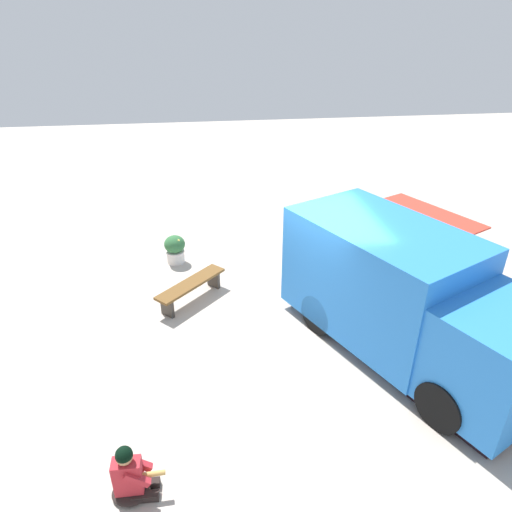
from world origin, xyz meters
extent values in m
plane|color=#B8AC9E|center=(0.00, 0.00, 0.00)|extent=(40.00, 40.00, 0.00)
cube|color=#2A7EDD|center=(1.30, -0.59, 1.30)|extent=(3.33, 4.03, 2.15)
cube|color=#2A7EDD|center=(2.38, -2.84, 1.07)|extent=(2.40, 2.19, 1.69)
cube|color=black|center=(2.22, -0.15, 1.43)|extent=(0.85, 1.75, 0.75)
cube|color=red|center=(2.49, -0.02, 2.33)|extent=(1.45, 2.15, 0.03)
cube|color=black|center=(1.63, -1.27, 0.11)|extent=(3.50, 4.98, 0.23)
cylinder|color=black|center=(1.48, -3.05, 0.42)|extent=(0.56, 0.85, 0.83)
cylinder|color=black|center=(3.11, -2.28, 0.42)|extent=(0.56, 0.85, 0.83)
cylinder|color=black|center=(0.22, -0.41, 0.42)|extent=(0.56, 0.85, 0.83)
cylinder|color=black|center=(1.85, 0.36, 0.42)|extent=(0.56, 0.85, 0.83)
ellipsoid|color=#2A211F|center=(-3.19, -3.62, 0.06)|extent=(0.53, 0.46, 0.11)
cube|color=#2A211F|center=(-3.00, -3.73, 0.06)|extent=(0.36, 0.12, 0.11)
cube|color=#2A211F|center=(-2.99, -3.53, 0.06)|extent=(0.36, 0.12, 0.11)
cube|color=#BB2933|center=(-3.19, -3.62, 0.38)|extent=(0.39, 0.23, 0.55)
sphere|color=#A97A50|center=(-3.19, -3.62, 0.76)|extent=(0.23, 0.23, 0.23)
sphere|color=black|center=(-3.19, -3.62, 0.79)|extent=(0.23, 0.23, 0.23)
cube|color=#BB2933|center=(-3.06, -3.74, 0.46)|extent=(0.35, 0.10, 0.29)
cube|color=#BB2933|center=(-3.05, -3.51, 0.46)|extent=(0.35, 0.10, 0.29)
cylinder|color=tan|center=(-2.88, -3.63, 0.38)|extent=(0.35, 0.08, 0.07)
cube|color=red|center=(-2.88, -3.63, 0.39)|extent=(0.30, 0.05, 0.02)
cylinder|color=gray|center=(4.21, 3.88, 0.14)|extent=(0.44, 0.44, 0.28)
torus|color=gray|center=(4.21, 3.88, 0.27)|extent=(0.47, 0.47, 0.04)
ellipsoid|color=#30722C|center=(4.21, 3.88, 0.44)|extent=(0.42, 0.42, 0.36)
sphere|color=#F92C9A|center=(4.06, 3.97, 0.48)|extent=(0.08, 0.08, 0.08)
sphere|color=#F932A3|center=(4.04, 3.95, 0.46)|extent=(0.08, 0.08, 0.08)
sphere|color=#E23087|center=(4.30, 3.78, 0.54)|extent=(0.05, 0.05, 0.05)
sphere|color=#EE3A8C|center=(4.07, 3.82, 0.53)|extent=(0.09, 0.09, 0.09)
sphere|color=#E82D90|center=(4.11, 3.79, 0.55)|extent=(0.08, 0.08, 0.08)
sphere|color=#F42CA4|center=(4.10, 4.02, 0.47)|extent=(0.07, 0.07, 0.07)
cylinder|color=silver|center=(-2.70, 2.93, 0.16)|extent=(0.45, 0.45, 0.32)
torus|color=silver|center=(-2.70, 2.93, 0.31)|extent=(0.48, 0.48, 0.04)
ellipsoid|color=#336B3B|center=(-2.70, 2.93, 0.52)|extent=(0.53, 0.53, 0.45)
sphere|color=#E7EB4E|center=(-2.67, 3.13, 0.61)|extent=(0.05, 0.05, 0.05)
sphere|color=#EDE34D|center=(-2.93, 2.94, 0.55)|extent=(0.07, 0.07, 0.07)
sphere|color=#F9E947|center=(-2.76, 2.74, 0.63)|extent=(0.07, 0.07, 0.07)
sphere|color=#E6F25E|center=(-2.85, 3.07, 0.61)|extent=(0.07, 0.07, 0.07)
sphere|color=#F8D654|center=(-2.59, 2.81, 0.67)|extent=(0.09, 0.09, 0.09)
cube|color=brown|center=(-2.31, 1.07, 0.44)|extent=(1.59, 1.59, 0.06)
cube|color=#3A322B|center=(-2.83, 0.54, 0.21)|extent=(0.30, 0.30, 0.41)
cube|color=#3A322B|center=(-1.79, 1.59, 0.21)|extent=(0.30, 0.30, 0.41)
camera|label=1|loc=(-2.05, -7.82, 5.84)|focal=32.41mm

